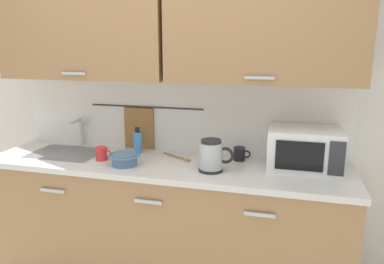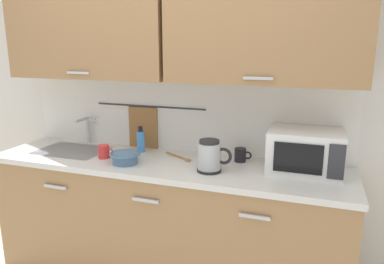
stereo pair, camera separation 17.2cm
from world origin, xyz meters
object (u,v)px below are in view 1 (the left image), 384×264
object	(u,v)px
electric_kettle	(212,156)
wooden_spoon	(180,158)
mixing_bowl	(124,159)
dish_soap_bottle	(138,142)
mug_near_sink	(102,153)
mug_by_kettle	(240,154)
microwave	(305,149)

from	to	relation	value
electric_kettle	wooden_spoon	world-z (taller)	electric_kettle
electric_kettle	mixing_bowl	bearing A→B (deg)	-176.44
mixing_bowl	dish_soap_bottle	bearing A→B (deg)	94.81
mug_near_sink	mug_by_kettle	bearing A→B (deg)	14.38
mug_by_kettle	wooden_spoon	xyz separation A→B (m)	(-0.42, -0.07, -0.04)
microwave	mug_by_kettle	size ratio (longest dim) A/B	3.83
microwave	wooden_spoon	bearing A→B (deg)	-179.88
electric_kettle	wooden_spoon	bearing A→B (deg)	144.17
microwave	mixing_bowl	bearing A→B (deg)	-168.63
dish_soap_bottle	mixing_bowl	world-z (taller)	dish_soap_bottle
microwave	wooden_spoon	size ratio (longest dim) A/B	1.82
microwave	mug_by_kettle	xyz separation A→B (m)	(-0.43, 0.07, -0.09)
microwave	dish_soap_bottle	bearing A→B (deg)	177.48
mixing_bowl	wooden_spoon	distance (m)	0.40
electric_kettle	dish_soap_bottle	world-z (taller)	electric_kettle
dish_soap_bottle	wooden_spoon	world-z (taller)	dish_soap_bottle
mixing_bowl	wooden_spoon	world-z (taller)	mixing_bowl
dish_soap_bottle	wooden_spoon	distance (m)	0.36
dish_soap_bottle	mixing_bowl	bearing A→B (deg)	-85.19
mug_by_kettle	wooden_spoon	world-z (taller)	mug_by_kettle
mug_by_kettle	electric_kettle	bearing A→B (deg)	-118.93
microwave	electric_kettle	size ratio (longest dim) A/B	2.03
mixing_bowl	mug_by_kettle	xyz separation A→B (m)	(0.74, 0.30, 0.00)
mug_by_kettle	mixing_bowl	bearing A→B (deg)	-157.83
microwave	dish_soap_bottle	size ratio (longest dim) A/B	2.35
mug_near_sink	wooden_spoon	xyz separation A→B (m)	(0.52, 0.17, -0.04)
dish_soap_bottle	mug_by_kettle	size ratio (longest dim) A/B	1.63
electric_kettle	wooden_spoon	xyz separation A→B (m)	(-0.27, 0.20, -0.10)
mug_near_sink	wooden_spoon	distance (m)	0.55
mug_near_sink	wooden_spoon	bearing A→B (deg)	18.28
microwave	mug_near_sink	xyz separation A→B (m)	(-1.37, -0.17, -0.09)
microwave	mixing_bowl	size ratio (longest dim) A/B	2.15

